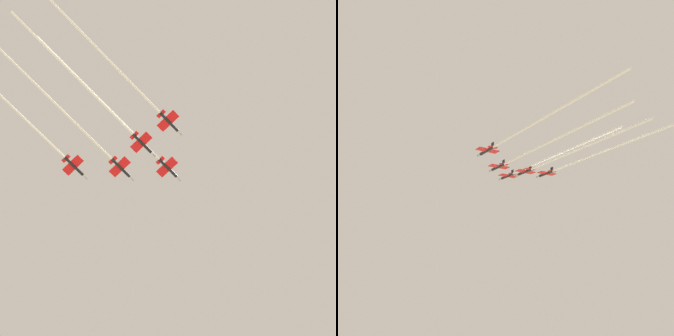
{
  "view_description": "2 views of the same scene",
  "coord_description": "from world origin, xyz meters",
  "views": [
    {
      "loc": [
        55.04,
        19.91,
        1.7
      ],
      "look_at": [
        -4.43,
        11.22,
        211.77
      ],
      "focal_mm": 63.53,
      "sensor_mm": 36.0,
      "label": 1
    },
    {
      "loc": [
        57.62,
        -142.82,
        164.3
      ],
      "look_at": [
        -5.85,
        12.97,
        216.19
      ],
      "focal_mm": 41.42,
      "sensor_mm": 36.0,
      "label": 2
    }
  ],
  "objects": [
    {
      "name": "jet_lead",
      "position": [
        14.1,
        -1.99,
        211.78
      ],
      "size": [
        59.62,
        42.88,
        2.43
      ],
      "rotation": [
        0.0,
        0.0,
        0.95
      ],
      "color": "black"
    },
    {
      "name": "jet_port_inner",
      "position": [
        17.98,
        -19.78,
        210.8
      ],
      "size": [
        61.84,
        44.47,
        2.43
      ],
      "rotation": [
        0.0,
        0.0,
        0.95
      ],
      "color": "black"
    },
    {
      "name": "jet_starboard_inner",
      "position": [
        33.19,
        -0.57,
        211.83
      ],
      "size": [
        64.01,
        46.02,
        2.43
      ],
      "rotation": [
        0.0,
        0.0,
        0.95
      ],
      "color": "black"
    },
    {
      "name": "jet_port_outer",
      "position": [
        24.3,
        -9.26,
        210.34
      ],
      "size": [
        57.95,
        41.69,
        2.43
      ],
      "rotation": [
        0.0,
        0.0,
        0.95
      ],
      "color": "black"
    },
    {
      "name": "jet_starboard_outer",
      "position": [
        19.77,
        -36.08,
        211.74
      ],
      "size": [
        59.5,
        42.8,
        2.43
      ],
      "rotation": [
        0.0,
        0.0,
        0.95
      ],
      "color": "black"
    }
  ]
}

